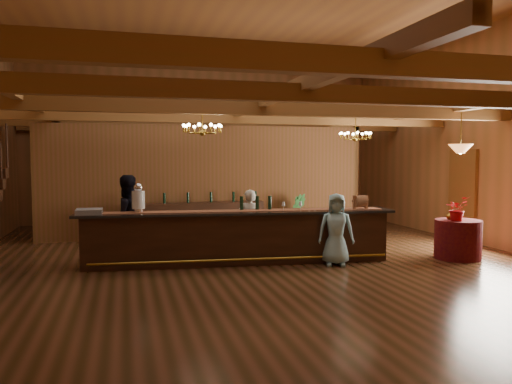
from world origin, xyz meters
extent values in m
plane|color=#542F1D|center=(0.00, 0.00, 0.00)|extent=(14.00, 14.00, 0.00)
plane|color=#A26937|center=(0.00, 0.00, 5.50)|extent=(14.00, 14.00, 0.00)
cube|color=#AF7244|center=(0.00, 7.00, 2.75)|extent=(12.00, 0.10, 5.50)
cube|color=#AF7244|center=(0.00, -7.00, 2.75)|extent=(12.00, 0.10, 5.50)
cube|color=#AF7244|center=(6.00, 0.00, 2.75)|extent=(0.10, 14.00, 5.50)
cube|color=brown|center=(0.00, -5.50, 3.20)|extent=(11.90, 0.20, 0.28)
cube|color=brown|center=(0.00, -3.00, 3.20)|extent=(11.90, 0.20, 0.28)
cube|color=brown|center=(0.00, -0.50, 3.20)|extent=(11.90, 0.20, 0.28)
cube|color=brown|center=(0.00, 2.00, 3.20)|extent=(11.90, 0.20, 0.28)
cube|color=brown|center=(0.00, 4.50, 3.20)|extent=(11.90, 0.20, 0.28)
cube|color=brown|center=(0.00, 6.80, 3.20)|extent=(11.90, 0.20, 0.28)
cube|color=brown|center=(-4.50, 0.00, 3.34)|extent=(0.18, 13.90, 0.22)
cube|color=brown|center=(0.00, 0.00, 3.34)|extent=(0.18, 13.90, 0.22)
cube|color=brown|center=(4.50, 0.00, 3.34)|extent=(0.18, 13.90, 0.22)
cube|color=brown|center=(-4.50, 4.50, 1.60)|extent=(0.20, 0.20, 3.20)
cube|color=brown|center=(4.50, 4.50, 1.60)|extent=(0.20, 0.20, 3.20)
cube|color=brown|center=(-0.50, 3.50, 1.55)|extent=(9.00, 0.18, 3.10)
cube|color=white|center=(5.95, 1.00, 1.55)|extent=(0.12, 1.05, 1.75)
cube|color=#391D10|center=(1.00, 5.50, 0.55)|extent=(1.20, 0.60, 1.10)
cube|color=brown|center=(-2.00, 5.50, 0.50)|extent=(1.00, 0.60, 1.00)
cube|color=#391D10|center=(-0.42, -0.22, 0.52)|extent=(6.30, 1.27, 1.04)
cube|color=black|center=(-0.42, -0.22, 1.07)|extent=(6.63, 1.43, 0.05)
cube|color=maroon|center=(-0.42, -0.22, 1.10)|extent=(6.18, 1.00, 0.01)
cylinder|color=#A58128|center=(-0.42, -0.64, 0.16)|extent=(6.04, 0.62, 0.05)
cylinder|color=silver|center=(-2.44, 0.02, 1.14)|extent=(0.18, 0.18, 0.08)
cylinder|color=silver|center=(-2.44, 0.02, 1.36)|extent=(0.26, 0.26, 0.36)
sphere|color=silver|center=(-2.44, 0.02, 1.61)|extent=(0.18, 0.18, 0.18)
cube|color=gray|center=(-3.39, 0.01, 1.15)|extent=(0.50, 0.50, 0.10)
cube|color=brown|center=(2.08, -0.52, 1.25)|extent=(0.06, 0.06, 0.30)
cube|color=brown|center=(2.36, -0.52, 1.25)|extent=(0.06, 0.06, 0.30)
cylinder|color=brown|center=(2.22, -0.52, 1.28)|extent=(0.24, 0.24, 0.24)
cylinder|color=black|center=(-0.32, -0.10, 1.25)|extent=(0.07, 0.07, 0.30)
cylinder|color=black|center=(0.01, -0.13, 1.25)|extent=(0.07, 0.07, 0.30)
cylinder|color=black|center=(0.29, -0.16, 1.25)|extent=(0.07, 0.07, 0.30)
cube|color=#391D10|center=(-0.75, 3.07, 0.50)|extent=(3.57, 0.94, 0.99)
cylinder|color=#55120A|center=(4.33, -1.00, 0.43)|extent=(0.99, 0.99, 0.85)
cylinder|color=#A58128|center=(-1.13, -0.04, 2.96)|extent=(0.02, 0.02, 0.49)
sphere|color=#A58128|center=(-1.13, -0.04, 2.71)|extent=(0.12, 0.12, 0.12)
torus|color=#A58128|center=(-1.13, -0.04, 2.81)|extent=(0.80, 0.80, 0.04)
cylinder|color=#A58128|center=(3.00, 1.38, 2.94)|extent=(0.02, 0.02, 0.53)
sphere|color=#A58128|center=(3.00, 1.38, 2.67)|extent=(0.12, 0.12, 0.12)
torus|color=#A58128|center=(3.00, 1.38, 2.77)|extent=(0.80, 0.80, 0.04)
cylinder|color=#A58128|center=(4.33, -1.00, 2.80)|extent=(0.02, 0.02, 0.80)
cone|color=orange|center=(4.33, -1.00, 2.40)|extent=(0.52, 0.52, 0.20)
imported|color=beige|center=(0.00, 0.49, 0.75)|extent=(0.62, 0.50, 1.50)
imported|color=black|center=(-2.68, 0.46, 0.92)|extent=(1.09, 0.99, 1.85)
imported|color=#8CBFC8|center=(1.47, -0.93, 0.74)|extent=(0.84, 0.68, 1.48)
imported|color=#29682C|center=(1.97, 3.04, 0.60)|extent=(0.66, 0.53, 1.19)
imported|color=#AB090F|center=(4.18, -1.13, 1.12)|extent=(0.57, 0.53, 0.53)
imported|color=#A58128|center=(4.19, -0.90, 1.01)|extent=(0.20, 0.20, 0.31)
camera|label=1|loc=(-2.69, -10.31, 2.22)|focal=35.00mm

